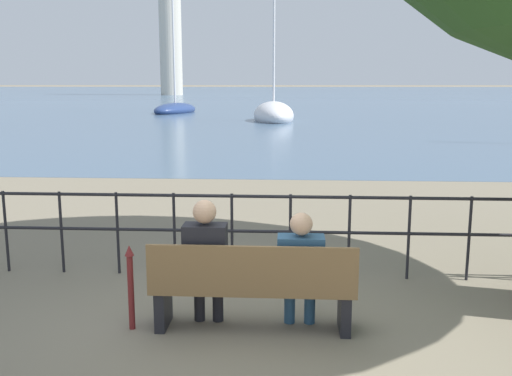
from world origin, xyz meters
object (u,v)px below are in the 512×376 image
at_px(seated_person_left, 206,258).
at_px(closed_umbrella, 131,283).
at_px(park_bench, 253,288).
at_px(sailboat_3, 274,115).
at_px(harbor_lighthouse, 170,21).
at_px(seated_person_right, 301,265).
at_px(sailboat_0, 175,109).

xyz_separation_m(seated_person_left, closed_umbrella, (-0.73, -0.10, -0.24)).
xyz_separation_m(park_bench, seated_person_left, (-0.46, 0.08, 0.27)).
xyz_separation_m(sailboat_3, harbor_lighthouse, (-21.63, 73.50, 13.34)).
bearing_deg(closed_umbrella, sailboat_3, 89.08).
bearing_deg(seated_person_left, park_bench, -9.38).
height_order(seated_person_right, sailboat_0, sailboat_0).
height_order(seated_person_right, closed_umbrella, seated_person_right).
height_order(closed_umbrella, sailboat_0, sailboat_0).
relative_size(seated_person_right, harbor_lighthouse, 0.04).
bearing_deg(seated_person_left, sailboat_0, 101.78).
distance_m(seated_person_right, sailboat_0, 41.11).
distance_m(closed_umbrella, harbor_lighthouse, 107.23).
height_order(park_bench, harbor_lighthouse, harbor_lighthouse).
distance_m(park_bench, seated_person_right, 0.52).
relative_size(closed_umbrella, sailboat_0, 0.07).
bearing_deg(harbor_lighthouse, park_bench, -77.91).
height_order(seated_person_right, harbor_lighthouse, harbor_lighthouse).
relative_size(sailboat_0, sailboat_3, 1.51).
xyz_separation_m(seated_person_left, sailboat_3, (-0.23, 30.69, -0.34)).
xyz_separation_m(park_bench, sailboat_0, (-8.81, 40.13, -0.13)).
height_order(sailboat_0, harbor_lighthouse, harbor_lighthouse).
height_order(park_bench, sailboat_0, sailboat_0).
xyz_separation_m(park_bench, seated_person_right, (0.46, 0.08, 0.22)).
distance_m(park_bench, sailboat_0, 41.08).
relative_size(closed_umbrella, sailboat_3, 0.11).
height_order(seated_person_left, harbor_lighthouse, harbor_lighthouse).
height_order(park_bench, seated_person_left, seated_person_left).
height_order(sailboat_0, sailboat_3, sailboat_0).
xyz_separation_m(sailboat_0, harbor_lighthouse, (-13.52, 64.14, 13.41)).
relative_size(park_bench, closed_umbrella, 2.33).
relative_size(seated_person_right, sailboat_3, 0.15).
relative_size(seated_person_left, harbor_lighthouse, 0.04).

